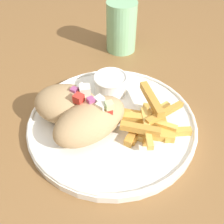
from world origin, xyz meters
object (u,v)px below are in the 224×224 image
pita_sandwich_far (67,104)px  sauce_ramekin (111,83)px  fries_pile (147,121)px  water_glass (121,29)px  pita_sandwich_near (90,120)px  plate (112,122)px

pita_sandwich_far → sauce_ramekin: size_ratio=2.11×
pita_sandwich_far → fries_pile: (0.11, -0.08, -0.02)m
water_glass → pita_sandwich_near: bearing=-126.8°
pita_sandwich_near → sauce_ramekin: (0.07, 0.08, -0.01)m
plate → sauce_ramekin: sauce_ramekin is taller
fries_pile → water_glass: size_ratio=1.15×
sauce_ramekin → plate: bearing=-113.9°
pita_sandwich_near → plate: bearing=0.1°
pita_sandwich_far → water_glass: 0.27m
pita_sandwich_near → sauce_ramekin: size_ratio=2.21×
plate → pita_sandwich_far: size_ratio=2.12×
water_glass → plate: bearing=-120.7°
plate → water_glass: (0.13, 0.22, 0.04)m
pita_sandwich_near → sauce_ramekin: 0.11m
plate → water_glass: 0.26m
plate → fries_pile: size_ratio=2.20×
pita_sandwich_near → pita_sandwich_far: size_ratio=1.05×
fries_pile → water_glass: water_glass is taller
pita_sandwich_near → pita_sandwich_far: same height
plate → pita_sandwich_far: bearing=146.2°
plate → pita_sandwich_far: 0.08m
plate → sauce_ramekin: size_ratio=4.48×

